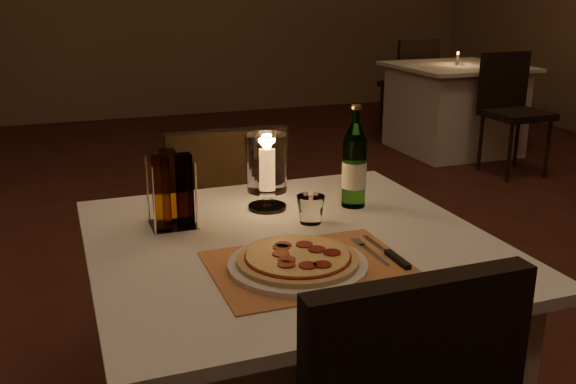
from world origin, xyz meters
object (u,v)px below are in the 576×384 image
object	(u,v)px
pizza	(298,258)
tumbler	(311,209)
chair_far	(222,219)
neighbor_table_right	(454,108)
main_table	(291,363)
hurricane_candle	(267,166)
plate	(298,265)
water_bottle	(354,166)

from	to	relation	value
pizza	tumbler	xyz separation A→B (m)	(0.14, 0.27, 0.01)
chair_far	neighbor_table_right	distance (m)	3.66
main_table	pizza	distance (m)	0.44
tumbler	hurricane_candle	world-z (taller)	hurricane_candle
tumbler	hurricane_candle	distance (m)	0.19
main_table	chair_far	bearing A→B (deg)	90.00
main_table	plate	xyz separation A→B (m)	(-0.05, -0.18, 0.38)
main_table	water_bottle	distance (m)	0.58
chair_far	plate	size ratio (longest dim) A/B	2.81
chair_far	pizza	distance (m)	0.92
pizza	tumbler	size ratio (longest dim) A/B	3.64
tumbler	water_bottle	size ratio (longest dim) A/B	0.26
water_bottle	main_table	bearing A→B (deg)	-145.36
plate	hurricane_candle	size ratio (longest dim) A/B	1.45
plate	water_bottle	xyz separation A→B (m)	(0.32, 0.36, 0.11)
plate	hurricane_candle	world-z (taller)	hurricane_candle
chair_far	water_bottle	world-z (taller)	water_bottle
pizza	hurricane_candle	size ratio (longest dim) A/B	1.27
water_bottle	hurricane_candle	world-z (taller)	water_bottle
main_table	neighbor_table_right	world-z (taller)	same
tumbler	hurricane_candle	size ratio (longest dim) A/B	0.35
water_bottle	hurricane_candle	xyz separation A→B (m)	(-0.25, 0.06, 0.01)
chair_far	neighbor_table_right	xyz separation A→B (m)	(2.69, 2.48, -0.18)
pizza	tumbler	world-z (taller)	tumbler
hurricane_candle	plate	bearing A→B (deg)	-99.18
hurricane_candle	main_table	bearing A→B (deg)	-94.36
hurricane_candle	neighbor_table_right	xyz separation A→B (m)	(2.67, 2.95, -0.50)
water_bottle	plate	bearing A→B (deg)	-130.94
main_table	plate	size ratio (longest dim) A/B	3.12
chair_far	neighbor_table_right	world-z (taller)	chair_far
tumbler	pizza	bearing A→B (deg)	-117.55
water_bottle	hurricane_candle	distance (m)	0.25
plate	chair_far	bearing A→B (deg)	86.80
pizza	neighbor_table_right	size ratio (longest dim) A/B	0.28
neighbor_table_right	main_table	bearing A→B (deg)	-130.04
neighbor_table_right	hurricane_candle	bearing A→B (deg)	-132.10
pizza	water_bottle	size ratio (longest dim) A/B	0.94
chair_far	pizza	world-z (taller)	chair_far
hurricane_candle	water_bottle	bearing A→B (deg)	-14.05
plate	tumbler	size ratio (longest dim) A/B	4.16
hurricane_candle	neighbor_table_right	size ratio (longest dim) A/B	0.22
plate	tumbler	xyz separation A→B (m)	(0.14, 0.27, 0.03)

